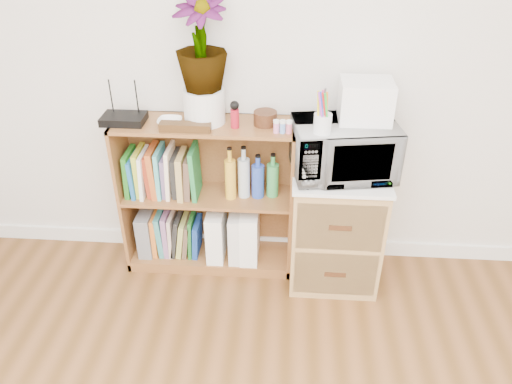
# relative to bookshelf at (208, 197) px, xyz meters

# --- Properties ---
(skirting_board) EXTENTS (4.00, 0.02, 0.10)m
(skirting_board) POSITION_rel_bookshelf_xyz_m (0.35, 0.14, -0.42)
(skirting_board) COLOR white
(skirting_board) RESTS_ON ground
(bookshelf) EXTENTS (1.00, 0.30, 0.95)m
(bookshelf) POSITION_rel_bookshelf_xyz_m (0.00, 0.00, 0.00)
(bookshelf) COLOR brown
(bookshelf) RESTS_ON ground
(wicker_unit) EXTENTS (0.50, 0.45, 0.70)m
(wicker_unit) POSITION_rel_bookshelf_xyz_m (0.75, -0.08, -0.12)
(wicker_unit) COLOR #9E7542
(wicker_unit) RESTS_ON ground
(microwave) EXTENTS (0.58, 0.44, 0.29)m
(microwave) POSITION_rel_bookshelf_xyz_m (0.75, -0.08, 0.39)
(microwave) COLOR white
(microwave) RESTS_ON wicker_unit
(pen_cup) EXTENTS (0.09, 0.09, 0.10)m
(pen_cup) POSITION_rel_bookshelf_xyz_m (0.62, -0.20, 0.58)
(pen_cup) COLOR silver
(pen_cup) RESTS_ON microwave
(small_appliance) EXTENTS (0.26, 0.22, 0.21)m
(small_appliance) POSITION_rel_bookshelf_xyz_m (0.84, -0.03, 0.64)
(small_appliance) COLOR white
(small_appliance) RESTS_ON microwave
(router) EXTENTS (0.23, 0.16, 0.04)m
(router) POSITION_rel_bookshelf_xyz_m (-0.43, -0.02, 0.50)
(router) COLOR black
(router) RESTS_ON bookshelf
(white_bowl) EXTENTS (0.13, 0.13, 0.03)m
(white_bowl) POSITION_rel_bookshelf_xyz_m (-0.18, -0.03, 0.49)
(white_bowl) COLOR white
(white_bowl) RESTS_ON bookshelf
(plant_pot) EXTENTS (0.22, 0.22, 0.19)m
(plant_pot) POSITION_rel_bookshelf_xyz_m (0.01, 0.02, 0.57)
(plant_pot) COLOR white
(plant_pot) RESTS_ON bookshelf
(potted_plant) EXTENTS (0.27, 0.27, 0.48)m
(potted_plant) POSITION_rel_bookshelf_xyz_m (0.01, 0.02, 0.90)
(potted_plant) COLOR #2A6729
(potted_plant) RESTS_ON plant_pot
(trinket_box) EXTENTS (0.27, 0.07, 0.04)m
(trinket_box) POSITION_rel_bookshelf_xyz_m (-0.08, -0.10, 0.50)
(trinket_box) COLOR #37210F
(trinket_box) RESTS_ON bookshelf
(kokeshi_doll) EXTENTS (0.05, 0.05, 0.10)m
(kokeshi_doll) POSITION_rel_bookshelf_xyz_m (0.18, -0.04, 0.53)
(kokeshi_doll) COLOR maroon
(kokeshi_doll) RESTS_ON bookshelf
(wooden_bowl) EXTENTS (0.13, 0.13, 0.07)m
(wooden_bowl) POSITION_rel_bookshelf_xyz_m (0.33, 0.01, 0.51)
(wooden_bowl) COLOR #351D0E
(wooden_bowl) RESTS_ON bookshelf
(paint_jars) EXTENTS (0.12, 0.04, 0.06)m
(paint_jars) POSITION_rel_bookshelf_xyz_m (0.43, -0.09, 0.50)
(paint_jars) COLOR pink
(paint_jars) RESTS_ON bookshelf
(file_box) EXTENTS (0.08, 0.22, 0.28)m
(file_box) POSITION_rel_bookshelf_xyz_m (-0.39, 0.00, -0.27)
(file_box) COLOR slate
(file_box) RESTS_ON bookshelf
(magazine_holder_left) EXTENTS (0.10, 0.26, 0.32)m
(magazine_holder_left) POSITION_rel_bookshelf_xyz_m (0.04, -0.01, -0.24)
(magazine_holder_left) COLOR white
(magazine_holder_left) RESTS_ON bookshelf
(magazine_holder_mid) EXTENTS (0.10, 0.25, 0.32)m
(magazine_holder_mid) POSITION_rel_bookshelf_xyz_m (0.18, -0.01, -0.25)
(magazine_holder_mid) COLOR silver
(magazine_holder_mid) RESTS_ON bookshelf
(magazine_holder_right) EXTENTS (0.11, 0.27, 0.33)m
(magazine_holder_right) POSITION_rel_bookshelf_xyz_m (0.25, -0.01, -0.24)
(magazine_holder_right) COLOR white
(magazine_holder_right) RESTS_ON bookshelf
(cookbooks) EXTENTS (0.42, 0.20, 0.30)m
(cookbooks) POSITION_rel_bookshelf_xyz_m (-0.25, 0.00, 0.16)
(cookbooks) COLOR #22731E
(cookbooks) RESTS_ON bookshelf
(liquor_bottles) EXTENTS (0.30, 0.07, 0.31)m
(liquor_bottles) POSITION_rel_bookshelf_xyz_m (0.26, 0.00, 0.17)
(liquor_bottles) COLOR gold
(liquor_bottles) RESTS_ON bookshelf
(lower_books) EXTENTS (0.29, 0.19, 0.29)m
(lower_books) POSITION_rel_bookshelf_xyz_m (-0.21, -0.00, -0.28)
(lower_books) COLOR orange
(lower_books) RESTS_ON bookshelf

